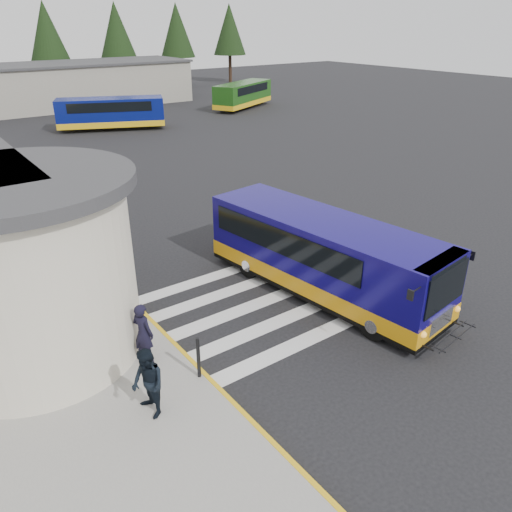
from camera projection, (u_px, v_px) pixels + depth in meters
ground at (263, 287)px, 16.85m from camera, size 140.00×140.00×0.00m
curb_strip at (103, 273)px, 17.56m from camera, size 0.12×34.00×0.16m
crosswalk at (266, 301)px, 16.00m from camera, size 8.00×5.35×0.01m
depot_building at (57, 86)px, 49.67m from camera, size 26.40×8.40×4.20m
tree_line at (30, 32)px, 53.62m from camera, size 58.40×4.40×10.00m
transit_bus at (323, 258)px, 16.04m from camera, size 3.79×9.21×2.54m
pedestrian_a at (143, 333)px, 12.62m from camera, size 0.60×0.72×1.69m
pedestrian_b at (148, 384)px, 10.88m from camera, size 0.66×0.84×1.69m
bollard at (198, 357)px, 12.16m from camera, size 0.09×0.09×1.14m
far_bus_a at (111, 112)px, 39.92m from camera, size 8.51×5.41×2.13m
far_bus_b at (243, 94)px, 49.57m from camera, size 8.31×5.72×2.10m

